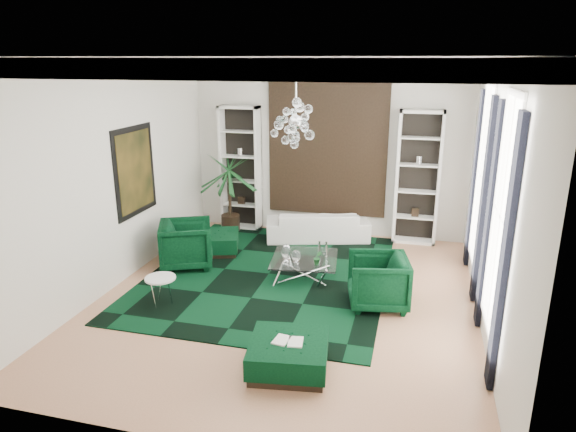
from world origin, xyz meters
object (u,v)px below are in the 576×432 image
(sofa, at_px, (317,225))
(armchair_right, at_px, (378,281))
(ottoman_side, at_px, (216,243))
(coffee_table, at_px, (304,268))
(armchair_left, at_px, (186,244))
(side_table, at_px, (161,292))
(ottoman_front, at_px, (289,355))
(palm, at_px, (229,182))

(sofa, relative_size, armchair_right, 2.39)
(ottoman_side, bearing_deg, coffee_table, -22.27)
(armchair_left, bearing_deg, side_table, 166.74)
(ottoman_front, bearing_deg, ottoman_side, 124.24)
(armchair_left, height_order, ottoman_side, armchair_left)
(armchair_left, xyz_separation_m, ottoman_side, (0.25, 0.81, -0.24))
(ottoman_side, bearing_deg, armchair_right, -24.75)
(sofa, xyz_separation_m, armchair_right, (1.54, -2.85, 0.10))
(sofa, distance_m, armchair_right, 3.24)
(armchair_right, distance_m, coffee_table, 1.55)
(side_table, distance_m, palm, 3.89)
(armchair_right, relative_size, palm, 0.40)
(coffee_table, xyz_separation_m, palm, (-2.22, 2.19, 0.95))
(armchair_left, distance_m, armchair_right, 3.71)
(ottoman_side, relative_size, side_table, 1.86)
(side_table, bearing_deg, ottoman_front, -26.58)
(armchair_right, bearing_deg, palm, -140.75)
(armchair_right, relative_size, side_table, 1.89)
(armchair_right, height_order, palm, palm)
(sofa, xyz_separation_m, ottoman_side, (-1.85, -1.29, -0.12))
(palm, bearing_deg, ottoman_front, -61.96)
(armchair_right, xyz_separation_m, palm, (-3.57, 2.92, 0.73))
(side_table, bearing_deg, coffee_table, 38.68)
(armchair_left, bearing_deg, coffee_table, -114.66)
(coffee_table, xyz_separation_m, ottoman_front, (0.43, -2.78, -0.00))
(ottoman_front, height_order, side_table, side_table)
(ottoman_side, bearing_deg, side_table, -88.56)
(coffee_table, xyz_separation_m, side_table, (-1.98, -1.58, 0.04))
(ottoman_front, xyz_separation_m, palm, (-2.65, 4.97, 0.95))
(armchair_left, xyz_separation_m, ottoman_front, (2.71, -2.80, -0.24))
(sofa, distance_m, palm, 2.20)
(ottoman_front, relative_size, palm, 0.42)
(side_table, relative_size, palm, 0.21)
(palm, bearing_deg, sofa, -1.90)
(side_table, bearing_deg, sofa, 64.22)
(coffee_table, height_order, side_table, side_table)
(sofa, height_order, palm, palm)
(armchair_right, height_order, ottoman_side, armchair_right)
(armchair_right, relative_size, ottoman_front, 0.95)
(palm, bearing_deg, side_table, -86.26)
(armchair_right, xyz_separation_m, side_table, (-3.33, -0.85, -0.18))
(sofa, relative_size, ottoman_front, 2.26)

